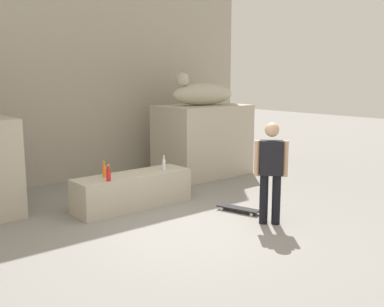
{
  "coord_description": "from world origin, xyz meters",
  "views": [
    {
      "loc": [
        -4.39,
        -5.3,
        2.41
      ],
      "look_at": [
        0.47,
        0.49,
        1.1
      ],
      "focal_mm": 42.44,
      "sensor_mm": 36.0,
      "label": 1
    }
  ],
  "objects_px": {
    "statue_reclining_right": "(202,93)",
    "bottle_orange": "(104,171)",
    "skater": "(271,169)",
    "skateboard": "(238,208)",
    "bottle_red": "(109,174)",
    "bottle_clear": "(164,164)"
  },
  "relations": [
    {
      "from": "skateboard",
      "to": "statue_reclining_right",
      "type": "bearing_deg",
      "value": 135.77
    },
    {
      "from": "skater",
      "to": "bottle_clear",
      "type": "height_order",
      "value": "skater"
    },
    {
      "from": "statue_reclining_right",
      "to": "bottle_red",
      "type": "relative_size",
      "value": 5.96
    },
    {
      "from": "statue_reclining_right",
      "to": "bottle_orange",
      "type": "xyz_separation_m",
      "value": [
        -3.32,
        -1.18,
        -1.24
      ]
    },
    {
      "from": "skater",
      "to": "skateboard",
      "type": "relative_size",
      "value": 2.03
    },
    {
      "from": "bottle_orange",
      "to": "bottle_clear",
      "type": "relative_size",
      "value": 1.03
    },
    {
      "from": "bottle_red",
      "to": "skateboard",
      "type": "bearing_deg",
      "value": -33.94
    },
    {
      "from": "skateboard",
      "to": "bottle_clear",
      "type": "bearing_deg",
      "value": -171.41
    },
    {
      "from": "statue_reclining_right",
      "to": "skater",
      "type": "height_order",
      "value": "statue_reclining_right"
    },
    {
      "from": "skater",
      "to": "bottle_clear",
      "type": "bearing_deg",
      "value": 151.59
    },
    {
      "from": "skater",
      "to": "bottle_orange",
      "type": "distance_m",
      "value": 2.91
    },
    {
      "from": "bottle_orange",
      "to": "skateboard",
      "type": "bearing_deg",
      "value": -41.02
    },
    {
      "from": "skater",
      "to": "bottle_red",
      "type": "relative_size",
      "value": 5.93
    },
    {
      "from": "statue_reclining_right",
      "to": "bottle_red",
      "type": "height_order",
      "value": "statue_reclining_right"
    },
    {
      "from": "skateboard",
      "to": "bottle_red",
      "type": "relative_size",
      "value": 2.93
    },
    {
      "from": "skater",
      "to": "bottle_red",
      "type": "bearing_deg",
      "value": 179.1
    },
    {
      "from": "bottle_orange",
      "to": "bottle_clear",
      "type": "bearing_deg",
      "value": -8.28
    },
    {
      "from": "skater",
      "to": "skateboard",
      "type": "distance_m",
      "value": 1.16
    },
    {
      "from": "statue_reclining_right",
      "to": "bottle_red",
      "type": "distance_m",
      "value": 3.91
    },
    {
      "from": "statue_reclining_right",
      "to": "bottle_clear",
      "type": "xyz_separation_m",
      "value": [
        -2.14,
        -1.36,
        -1.24
      ]
    },
    {
      "from": "bottle_red",
      "to": "bottle_clear",
      "type": "bearing_deg",
      "value": 5.65
    },
    {
      "from": "statue_reclining_right",
      "to": "skater",
      "type": "bearing_deg",
      "value": 76.95
    }
  ]
}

